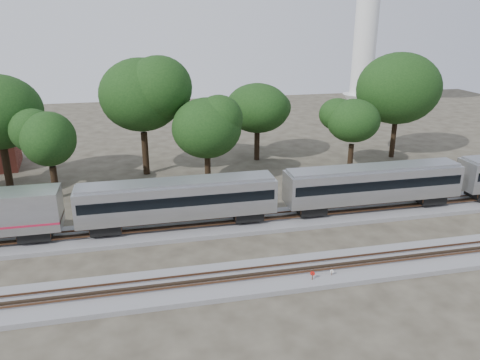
% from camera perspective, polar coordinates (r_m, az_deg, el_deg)
% --- Properties ---
extents(ground, '(160.00, 160.00, 0.00)m').
position_cam_1_polar(ground, '(40.38, -0.01, -9.22)').
color(ground, '#383328').
rests_on(ground, ground).
extents(track_far, '(160.00, 5.00, 0.73)m').
position_cam_1_polar(track_far, '(45.53, -1.66, -5.44)').
color(track_far, slate).
rests_on(track_far, ground).
extents(track_near, '(160.00, 5.00, 0.73)m').
position_cam_1_polar(track_near, '(36.90, 1.36, -11.85)').
color(track_near, slate).
rests_on(track_near, ground).
extents(train, '(95.22, 3.29, 4.85)m').
position_cam_1_polar(train, '(49.35, 16.10, -0.29)').
color(train, '#B3B5BA').
rests_on(train, ground).
extents(switch_stand_red, '(0.34, 0.17, 1.11)m').
position_cam_1_polar(switch_stand_red, '(36.56, 8.82, -11.50)').
color(switch_stand_red, '#512D19').
rests_on(switch_stand_red, ground).
extents(switch_stand_white, '(0.28, 0.11, 0.89)m').
position_cam_1_polar(switch_stand_white, '(37.44, 11.11, -11.10)').
color(switch_stand_white, '#512D19').
rests_on(switch_stand_white, ground).
extents(switch_lever, '(0.53, 0.35, 0.30)m').
position_cam_1_polar(switch_lever, '(37.00, 10.90, -12.25)').
color(switch_lever, '#512D19').
rests_on(switch_lever, ground).
extents(tree_2, '(6.93, 6.93, 9.77)m').
position_cam_1_polar(tree_2, '(54.43, -22.30, 4.63)').
color(tree_2, black).
rests_on(tree_2, ground).
extents(tree_3, '(10.33, 10.33, 14.57)m').
position_cam_1_polar(tree_3, '(59.24, -11.94, 10.11)').
color(tree_3, black).
rests_on(tree_3, ground).
extents(tree_4, '(7.10, 7.10, 10.01)m').
position_cam_1_polar(tree_4, '(54.75, -4.08, 6.31)').
color(tree_4, black).
rests_on(tree_4, ground).
extents(tree_5, '(7.48, 7.48, 10.55)m').
position_cam_1_polar(tree_5, '(64.75, 2.13, 8.75)').
color(tree_5, black).
rests_on(tree_5, ground).
extents(tree_6, '(6.80, 6.80, 9.59)m').
position_cam_1_polar(tree_6, '(61.57, 13.66, 7.01)').
color(tree_6, black).
rests_on(tree_6, ground).
extents(tree_7, '(9.97, 9.97, 14.05)m').
position_cam_1_polar(tree_7, '(69.17, 18.79, 10.50)').
color(tree_7, black).
rests_on(tree_7, ground).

